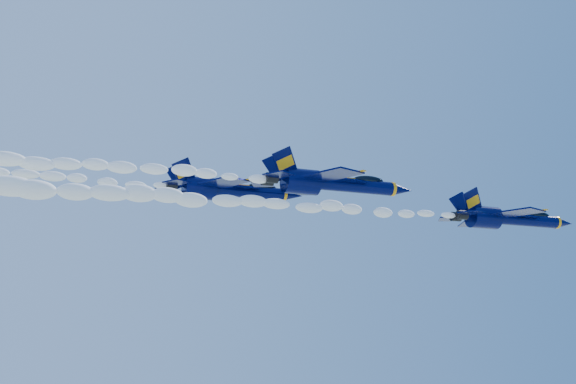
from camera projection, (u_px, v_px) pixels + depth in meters
name	position (u px, v px, depth m)	size (l,w,h in m)	color
jet_lead	(507.00, 218.00, 85.73)	(15.41, 12.64, 5.73)	#000534
smoke_trail_jet_lead	(232.00, 201.00, 74.13)	(48.89, 1.84, 1.66)	white
jet_second	(331.00, 183.00, 84.69)	(17.41, 14.28, 6.47)	#000534
smoke_trail_jet_second	(13.00, 159.00, 72.77)	(48.89, 2.08, 1.87)	white
jet_third	(227.00, 189.00, 87.49)	(15.82, 12.98, 5.88)	#000534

